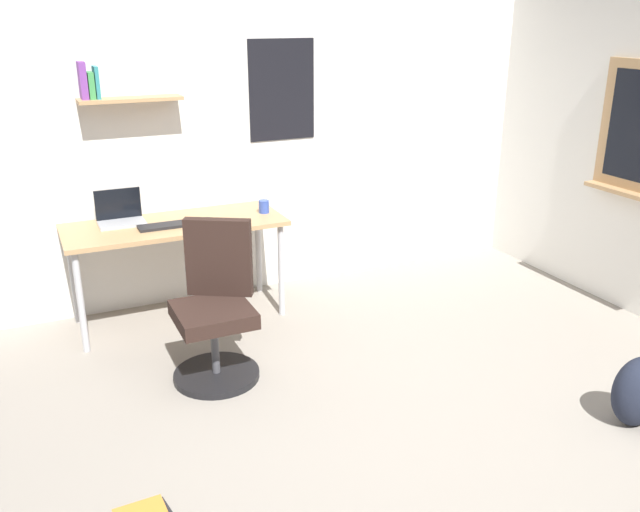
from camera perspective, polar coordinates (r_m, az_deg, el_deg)
ground_plane at (r=3.56m, az=7.56°, el=-16.31°), size 5.20×5.20×0.00m
wall_back at (r=5.16m, az=-6.50°, el=10.99°), size 5.00×0.30×2.60m
desk at (r=4.78m, az=-12.19°, el=1.96°), size 1.50×0.61×0.73m
office_chair at (r=4.08m, az=-8.84°, el=-4.76°), size 0.55×0.56×0.95m
laptop at (r=4.83m, az=-16.59°, el=3.32°), size 0.31×0.21×0.23m
keyboard at (r=4.67m, az=-12.94°, el=2.53°), size 0.37×0.13×0.02m
computer_mouse at (r=4.73m, az=-9.64°, el=3.06°), size 0.10×0.06×0.03m
coffee_mug at (r=4.89m, az=-4.78°, el=4.21°), size 0.08×0.08×0.09m
backpack at (r=4.02m, az=25.43°, el=-10.34°), size 0.32×0.22×0.40m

